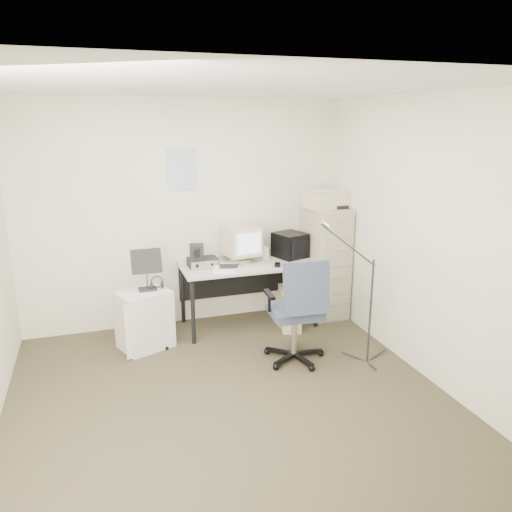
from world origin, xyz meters
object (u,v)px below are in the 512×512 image
object	(u,v)px
desk	(249,294)
office_chair	(295,309)
filing_cabinet	(325,262)
side_cart	(145,319)

from	to	relation	value
desk	office_chair	world-z (taller)	office_chair
filing_cabinet	side_cart	world-z (taller)	filing_cabinet
filing_cabinet	desk	world-z (taller)	filing_cabinet
office_chair	side_cart	bearing A→B (deg)	155.52
filing_cabinet	desk	distance (m)	0.99
office_chair	filing_cabinet	bearing A→B (deg)	55.85
filing_cabinet	desk	size ratio (longest dim) A/B	0.87
office_chair	side_cart	distance (m)	1.55
desk	side_cart	size ratio (longest dim) A/B	2.49
side_cart	filing_cabinet	bearing A→B (deg)	-15.52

